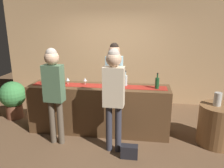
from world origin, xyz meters
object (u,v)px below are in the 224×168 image
at_px(vase_on_side_table, 218,99).
at_px(bartender, 114,73).
at_px(wine_glass_near_customer, 85,80).
at_px(round_side_table, 218,125).
at_px(potted_plant_tall, 13,97).
at_px(customer_sipping, 114,90).
at_px(customer_browsing, 54,86).
at_px(wine_bottle_green, 157,83).
at_px(handbag, 129,152).
at_px(wine_bottle_clear, 125,80).
at_px(wine_glass_far_end, 68,79).
at_px(wine_glass_mid_counter, 43,79).
at_px(wine_bottle_amber, 61,78).

bearing_deg(vase_on_side_table, bartender, 158.90).
distance_m(wine_glass_near_customer, round_side_table, 2.61).
bearing_deg(potted_plant_tall, customer_sipping, -22.62).
xyz_separation_m(customer_browsing, potted_plant_tall, (-1.41, 0.92, -0.59)).
bearing_deg(wine_bottle_green, handbag, -118.41).
xyz_separation_m(bartender, customer_sipping, (0.16, -1.25, 0.02)).
relative_size(wine_bottle_clear, bartender, 0.17).
distance_m(wine_glass_far_end, handbag, 1.83).
distance_m(wine_glass_far_end, vase_on_side_table, 2.80).
bearing_deg(wine_bottle_green, wine_glass_near_customer, 177.05).
distance_m(wine_glass_mid_counter, potted_plant_tall, 1.16).
height_order(wine_glass_mid_counter, wine_glass_far_end, same).
bearing_deg(vase_on_side_table, wine_bottle_green, 172.77).
relative_size(wine_glass_mid_counter, handbag, 0.51).
relative_size(wine_glass_near_customer, handbag, 0.51).
distance_m(wine_glass_mid_counter, wine_glass_far_end, 0.51).
height_order(wine_bottle_clear, wine_glass_mid_counter, wine_bottle_clear).
height_order(wine_glass_near_customer, handbag, wine_glass_near_customer).
relative_size(customer_browsing, round_side_table, 2.37).
relative_size(bartender, potted_plant_tall, 2.01).
relative_size(customer_browsing, potted_plant_tall, 2.01).
bearing_deg(wine_bottle_amber, wine_bottle_clear, 1.71).
relative_size(wine_bottle_clear, wine_bottle_green, 1.00).
bearing_deg(wine_glass_mid_counter, handbag, -24.93).
bearing_deg(vase_on_side_table, wine_glass_far_end, 176.39).
bearing_deg(wine_bottle_clear, wine_bottle_amber, -178.29).
xyz_separation_m(wine_bottle_green, wine_bottle_amber, (-1.89, 0.08, 0.00)).
relative_size(wine_glass_near_customer, round_side_table, 0.19).
bearing_deg(customer_browsing, round_side_table, 12.08).
height_order(wine_bottle_clear, customer_browsing, customer_browsing).
bearing_deg(round_side_table, handbag, -156.49).
xyz_separation_m(bartender, potted_plant_tall, (-2.32, -0.22, -0.59)).
relative_size(wine_glass_far_end, handbag, 0.51).
bearing_deg(customer_sipping, vase_on_side_table, 18.42).
bearing_deg(round_side_table, vase_on_side_table, 170.87).
height_order(wine_glass_far_end, handbag, wine_glass_far_end).
height_order(wine_bottle_green, wine_glass_mid_counter, wine_bottle_green).
height_order(customer_browsing, potted_plant_tall, customer_browsing).
height_order(wine_glass_mid_counter, vase_on_side_table, wine_glass_mid_counter).
height_order(round_side_table, vase_on_side_table, vase_on_side_table).
bearing_deg(wine_bottle_amber, wine_glass_near_customer, -0.86).
bearing_deg(potted_plant_tall, wine_bottle_amber, -13.54).
distance_m(wine_bottle_amber, round_side_table, 3.09).
xyz_separation_m(round_side_table, vase_on_side_table, (-0.06, 0.01, 0.49)).
height_order(round_side_table, potted_plant_tall, potted_plant_tall).
bearing_deg(wine_glass_mid_counter, customer_browsing, -50.19).
distance_m(wine_glass_mid_counter, bartender, 1.49).
bearing_deg(wine_glass_far_end, wine_glass_near_customer, 4.83).
bearing_deg(handbag, wine_glass_near_customer, 137.02).
height_order(wine_bottle_clear, wine_glass_far_end, wine_bottle_clear).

